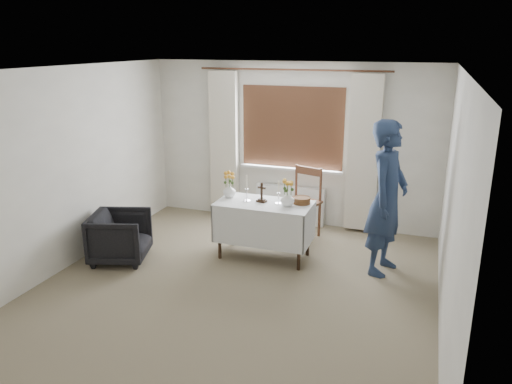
% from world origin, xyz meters
% --- Properties ---
extents(ground, '(5.00, 5.00, 0.00)m').
position_xyz_m(ground, '(0.00, 0.00, 0.00)').
color(ground, '#85745C').
rests_on(ground, ground).
extents(altar_table, '(1.24, 0.64, 0.76)m').
position_xyz_m(altar_table, '(0.03, 1.03, 0.38)').
color(altar_table, white).
rests_on(altar_table, ground).
extents(wooden_chair, '(0.59, 0.59, 1.04)m').
position_xyz_m(wooden_chair, '(0.31, 1.87, 0.52)').
color(wooden_chair, '#50321B').
rests_on(wooden_chair, ground).
extents(armchair, '(0.89, 0.88, 0.65)m').
position_xyz_m(armchair, '(-1.71, 0.31, 0.33)').
color(armchair, black).
rests_on(armchair, ground).
extents(person, '(0.62, 0.79, 1.91)m').
position_xyz_m(person, '(1.57, 1.13, 0.96)').
color(person, navy).
rests_on(person, ground).
extents(radiator, '(1.10, 0.10, 0.60)m').
position_xyz_m(radiator, '(0.00, 2.42, 0.30)').
color(radiator, white).
rests_on(radiator, ground).
extents(wooden_cross, '(0.14, 0.12, 0.26)m').
position_xyz_m(wooden_cross, '(-0.01, 1.05, 0.89)').
color(wooden_cross, black).
rests_on(wooden_cross, altar_table).
extents(candlestick_left, '(0.12, 0.12, 0.35)m').
position_xyz_m(candlestick_left, '(-0.21, 1.02, 0.94)').
color(candlestick_left, white).
rests_on(candlestick_left, altar_table).
extents(candlestick_right, '(0.11, 0.11, 0.31)m').
position_xyz_m(candlestick_right, '(0.22, 1.05, 0.92)').
color(candlestick_right, white).
rests_on(candlestick_right, altar_table).
extents(flower_vase_left, '(0.22, 0.22, 0.18)m').
position_xyz_m(flower_vase_left, '(-0.49, 1.12, 0.85)').
color(flower_vase_left, white).
rests_on(flower_vase_left, altar_table).
extents(flower_vase_right, '(0.24, 0.24, 0.19)m').
position_xyz_m(flower_vase_right, '(0.35, 1.01, 0.86)').
color(flower_vase_right, white).
rests_on(flower_vase_right, altar_table).
extents(wicker_basket, '(0.25, 0.25, 0.08)m').
position_xyz_m(wicker_basket, '(0.50, 1.17, 0.80)').
color(wicker_basket, brown).
rests_on(wicker_basket, altar_table).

